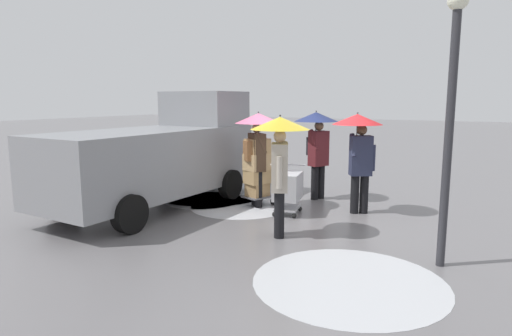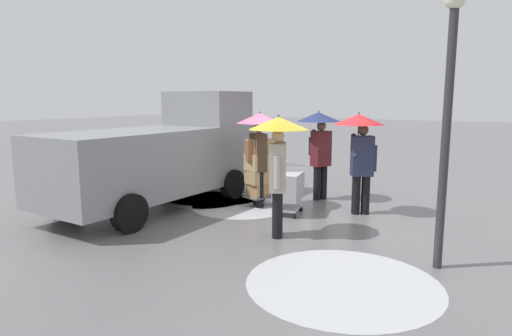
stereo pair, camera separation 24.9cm
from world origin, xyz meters
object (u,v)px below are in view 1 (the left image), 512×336
object	(u,v)px
pedestrian_far_side	(257,138)
hand_dolly_boxes	(258,169)
pedestrian_black_side	(317,135)
cargo_van_parked_right	(161,154)
street_lamp	(451,102)
pedestrian_white_side	(359,139)
shopping_cart_vendor	(288,188)
pedestrian_pink_side	(280,147)

from	to	relation	value
pedestrian_far_side	hand_dolly_boxes	bearing A→B (deg)	-66.08
pedestrian_black_side	pedestrian_far_side	xyz separation A→B (m)	(0.87, 1.37, 0.00)
cargo_van_parked_right	street_lamp	size ratio (longest dim) A/B	1.40
cargo_van_parked_right	street_lamp	world-z (taller)	street_lamp
pedestrian_white_side	pedestrian_far_side	distance (m)	2.19
street_lamp	hand_dolly_boxes	bearing A→B (deg)	-25.05
pedestrian_white_side	street_lamp	bearing A→B (deg)	129.30
shopping_cart_vendor	pedestrian_white_side	world-z (taller)	pedestrian_white_side
pedestrian_pink_side	pedestrian_black_side	xyz separation A→B (m)	(0.46, -3.01, -0.01)
cargo_van_parked_right	pedestrian_pink_side	distance (m)	3.43
cargo_van_parked_right	pedestrian_pink_side	size ratio (longest dim) A/B	2.52
shopping_cart_vendor	pedestrian_pink_side	distance (m)	1.80
pedestrian_black_side	street_lamp	size ratio (longest dim) A/B	0.56
pedestrian_pink_side	pedestrian_black_side	world-z (taller)	same
pedestrian_far_side	pedestrian_pink_side	bearing A→B (deg)	129.34
hand_dolly_boxes	shopping_cart_vendor	bearing A→B (deg)	159.92
cargo_van_parked_right	pedestrian_black_side	distance (m)	3.69
pedestrian_pink_side	pedestrian_far_side	size ratio (longest dim) A/B	1.00
pedestrian_far_side	street_lamp	xyz separation A→B (m)	(-4.04, 1.81, 0.80)
pedestrian_white_side	street_lamp	distance (m)	3.13
pedestrian_pink_side	street_lamp	distance (m)	2.82
cargo_van_parked_right	hand_dolly_boxes	size ratio (longest dim) A/B	3.52
shopping_cart_vendor	pedestrian_far_side	bearing A→B (deg)	-14.95
pedestrian_black_side	pedestrian_pink_side	bearing A→B (deg)	98.78
pedestrian_pink_side	pedestrian_far_side	bearing A→B (deg)	-50.66
pedestrian_black_side	cargo_van_parked_right	bearing A→B (deg)	38.73
cargo_van_parked_right	pedestrian_pink_side	xyz separation A→B (m)	(-3.33, 0.71, 0.41)
hand_dolly_boxes	pedestrian_white_side	distance (m)	2.33
pedestrian_black_side	shopping_cart_vendor	bearing A→B (deg)	89.39
cargo_van_parked_right	pedestrian_far_side	xyz separation A→B (m)	(-1.99, -0.92, 0.39)
cargo_van_parked_right	pedestrian_far_side	bearing A→B (deg)	-155.08
shopping_cart_vendor	hand_dolly_boxes	size ratio (longest dim) A/B	0.66
pedestrian_far_side	street_lamp	bearing A→B (deg)	155.89
hand_dolly_boxes	pedestrian_pink_side	distance (m)	2.33
shopping_cart_vendor	pedestrian_black_side	xyz separation A→B (m)	(-0.02, -1.60, 1.00)
cargo_van_parked_right	street_lamp	bearing A→B (deg)	171.65
pedestrian_black_side	hand_dolly_boxes	bearing A→B (deg)	54.12
shopping_cart_vendor	hand_dolly_boxes	distance (m)	1.00
pedestrian_pink_side	pedestrian_black_side	distance (m)	3.04
shopping_cart_vendor	pedestrian_white_side	xyz separation A→B (m)	(-1.26, -0.77, 1.02)
hand_dolly_boxes	cargo_van_parked_right	bearing A→B (deg)	27.80
pedestrian_pink_side	pedestrian_far_side	distance (m)	2.11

